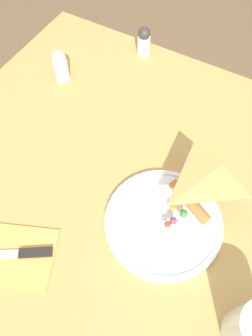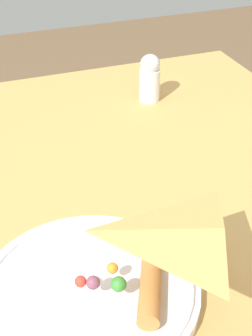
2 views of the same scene
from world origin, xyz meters
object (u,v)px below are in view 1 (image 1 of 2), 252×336
(butter_knife, at_px, (12,254))
(pepper_shaker, at_px, (144,41))
(plate_pizza, at_px, (164,221))
(salt_shaker, at_px, (61,66))
(dining_table, at_px, (143,200))
(napkin_folded, at_px, (9,255))

(butter_knife, xyz_separation_m, pepper_shaker, (0.05, -0.67, 0.04))
(plate_pizza, xyz_separation_m, salt_shaker, (0.44, -0.25, 0.03))
(butter_knife, height_order, pepper_shaker, pepper_shaker)
(dining_table, xyz_separation_m, plate_pizza, (-0.08, 0.07, 0.12))
(dining_table, bearing_deg, pepper_shaker, -61.79)
(plate_pizza, relative_size, napkin_folded, 1.13)
(dining_table, relative_size, napkin_folded, 4.84)
(napkin_folded, distance_m, pepper_shaker, 0.68)
(butter_knife, bearing_deg, plate_pizza, -170.99)
(napkin_folded, bearing_deg, butter_knife, -147.43)
(dining_table, distance_m, napkin_folded, 0.35)
(napkin_folded, relative_size, pepper_shaker, 2.58)
(dining_table, bearing_deg, plate_pizza, 138.44)
(plate_pizza, distance_m, napkin_folded, 0.33)
(dining_table, height_order, napkin_folded, napkin_folded)
(plate_pizza, height_order, butter_knife, plate_pizza)
(dining_table, height_order, butter_knife, butter_knife)
(napkin_folded, xyz_separation_m, pepper_shaker, (0.04, -0.68, 0.04))
(napkin_folded, height_order, salt_shaker, salt_shaker)
(butter_knife, bearing_deg, napkin_folded, -0.00)
(plate_pizza, bearing_deg, butter_knife, 41.58)
(dining_table, relative_size, salt_shaker, 11.61)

